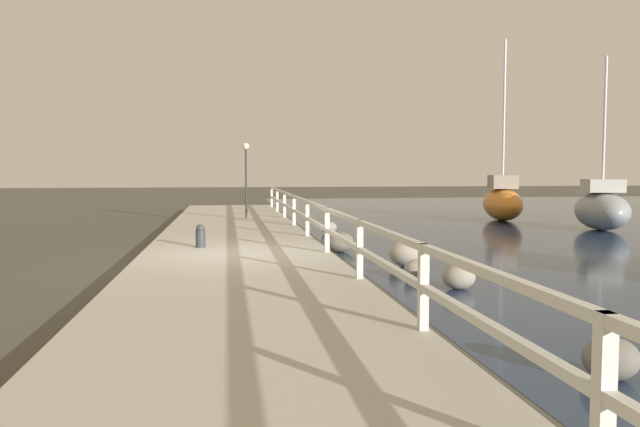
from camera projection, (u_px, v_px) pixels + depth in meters
ground_plane at (237, 266)px, 12.85m from camera, size 120.00×120.00×0.00m
dock_walkway at (237, 260)px, 12.84m from camera, size 3.96×36.00×0.26m
railing at (327, 222)px, 13.06m from camera, size 0.10×32.50×0.94m
boulder_mid_strip at (407, 253)px, 12.81m from camera, size 0.76×0.68×0.57m
boulder_upstream at (340, 242)px, 15.02m from camera, size 0.67×0.60×0.50m
boulder_water_edge at (329, 227)px, 19.53m from camera, size 0.50×0.45×0.38m
boulder_downstream at (611, 358)px, 5.90m from camera, size 0.54×0.49×0.41m
boulder_near_dock at (417, 269)px, 11.35m from camera, size 0.47×0.43×0.36m
boulder_far_strip at (459, 277)px, 10.37m from camera, size 0.56×0.51×0.42m
mooring_bollard at (200, 236)px, 13.88m from camera, size 0.22×0.22×0.52m
dock_lamp at (246, 164)px, 22.07m from camera, size 0.24×0.24×2.68m
sailboat_orange at (502, 202)px, 24.54m from camera, size 2.33×4.34×7.02m
sailboat_gray at (602, 208)px, 20.57m from camera, size 2.51×3.61×5.68m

